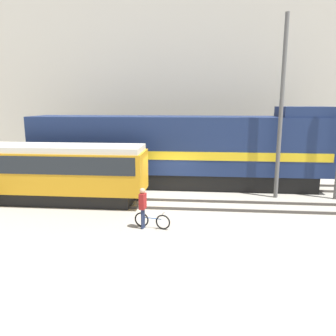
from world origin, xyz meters
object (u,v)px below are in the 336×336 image
object	(u,v)px
streetcar	(41,170)
bicycle	(152,221)
utility_pole_left	(281,109)
freight_locomotive	(179,150)
person	(143,204)

from	to	relation	value
streetcar	bicycle	xyz separation A→B (m)	(6.46, -3.23, -1.45)
utility_pole_left	streetcar	bearing A→B (deg)	-170.77
freight_locomotive	person	world-z (taller)	freight_locomotive
freight_locomotive	streetcar	bearing A→B (deg)	-149.85
freight_locomotive	person	size ratio (longest dim) A/B	10.32
freight_locomotive	bicycle	xyz separation A→B (m)	(-0.69, -7.39, -2.03)
bicycle	person	size ratio (longest dim) A/B	0.90
bicycle	person	distance (m)	0.86
streetcar	bicycle	size ratio (longest dim) A/B	7.00
streetcar	person	world-z (taller)	streetcar
bicycle	streetcar	bearing A→B (deg)	153.43
streetcar	bicycle	distance (m)	7.37
streetcar	person	bearing A→B (deg)	-28.47
bicycle	utility_pole_left	xyz separation A→B (m)	(6.33, 5.31, 4.60)
bicycle	person	bearing A→B (deg)	-170.71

